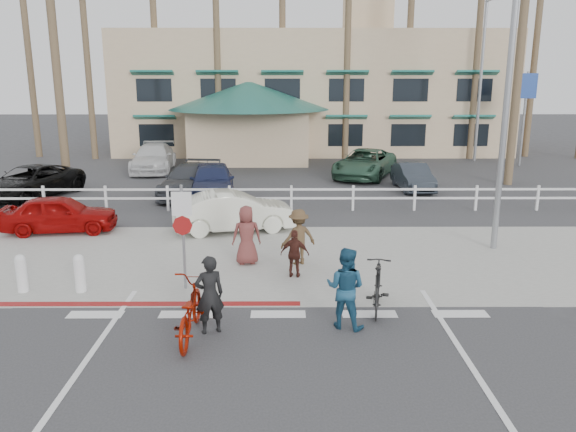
{
  "coord_description": "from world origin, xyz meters",
  "views": [
    {
      "loc": [
        0.15,
        -10.81,
        5.05
      ],
      "look_at": [
        0.23,
        3.58,
        1.5
      ],
      "focal_mm": 35.0,
      "sensor_mm": 36.0,
      "label": 1
    }
  ],
  "objects_px": {
    "car_red_compact": "(60,214)",
    "car_white_sedan": "(234,212)",
    "sign_post": "(183,232)",
    "bike_black": "(378,286)",
    "bike_red": "(190,310)"
  },
  "relations": [
    {
      "from": "bike_black",
      "to": "car_red_compact",
      "type": "distance_m",
      "value": 11.63
    },
    {
      "from": "car_red_compact",
      "to": "car_white_sedan",
      "type": "bearing_deg",
      "value": -95.7
    },
    {
      "from": "car_white_sedan",
      "to": "car_red_compact",
      "type": "xyz_separation_m",
      "value": [
        -5.83,
        -0.1,
        -0.05
      ]
    },
    {
      "from": "bike_black",
      "to": "car_white_sedan",
      "type": "bearing_deg",
      "value": -49.85
    },
    {
      "from": "car_red_compact",
      "to": "sign_post",
      "type": "bearing_deg",
      "value": -142.53
    },
    {
      "from": "bike_black",
      "to": "sign_post",
      "type": "bearing_deg",
      "value": -5.81
    },
    {
      "from": "bike_red",
      "to": "sign_post",
      "type": "bearing_deg",
      "value": -77.86
    },
    {
      "from": "bike_red",
      "to": "car_red_compact",
      "type": "xyz_separation_m",
      "value": [
        -5.64,
        7.92,
        0.05
      ]
    },
    {
      "from": "sign_post",
      "to": "bike_black",
      "type": "relative_size",
      "value": 1.54
    },
    {
      "from": "sign_post",
      "to": "bike_red",
      "type": "relative_size",
      "value": 1.32
    },
    {
      "from": "sign_post",
      "to": "bike_black",
      "type": "xyz_separation_m",
      "value": [
        4.5,
        -1.34,
        -0.88
      ]
    },
    {
      "from": "bike_black",
      "to": "car_white_sedan",
      "type": "xyz_separation_m",
      "value": [
        -3.76,
        6.69,
        0.11
      ]
    },
    {
      "from": "car_white_sedan",
      "to": "car_red_compact",
      "type": "bearing_deg",
      "value": 77.51
    },
    {
      "from": "car_white_sedan",
      "to": "bike_red",
      "type": "bearing_deg",
      "value": 165.21
    },
    {
      "from": "sign_post",
      "to": "car_red_compact",
      "type": "xyz_separation_m",
      "value": [
        -5.08,
        5.24,
        -0.82
      ]
    }
  ]
}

